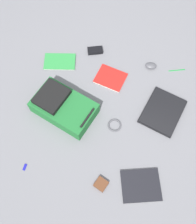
{
  "coord_description": "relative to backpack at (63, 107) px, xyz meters",
  "views": [
    {
      "loc": [
        0.85,
        0.13,
        1.83
      ],
      "look_at": [
        0.04,
        -0.04,
        0.02
      ],
      "focal_mm": 41.68,
      "sensor_mm": 36.0,
      "label": 1
    }
  ],
  "objects": [
    {
      "name": "ground_plane",
      "position": [
        -0.08,
        0.31,
        -0.07
      ],
      "size": [
        3.94,
        3.94,
        0.0
      ],
      "primitive_type": "plane",
      "color": "slate"
    },
    {
      "name": "backpack",
      "position": [
        0.0,
        0.0,
        0.0
      ],
      "size": [
        0.42,
        0.53,
        0.16
      ],
      "color": "#1E662D",
      "rests_on": "ground_plane"
    },
    {
      "name": "laptop",
      "position": [
        -0.15,
        0.75,
        -0.05
      ],
      "size": [
        0.4,
        0.36,
        0.03
      ],
      "color": "black",
      "rests_on": "ground_plane"
    },
    {
      "name": "book_manual",
      "position": [
        -0.43,
        -0.16,
        -0.06
      ],
      "size": [
        0.21,
        0.29,
        0.01
      ],
      "color": "silver",
      "rests_on": "ground_plane"
    },
    {
      "name": "book_blue",
      "position": [
        0.44,
        0.67,
        -0.06
      ],
      "size": [
        0.28,
        0.32,
        0.02
      ],
      "color": "silver",
      "rests_on": "ground_plane"
    },
    {
      "name": "book_comic",
      "position": [
        -0.36,
        0.3,
        -0.06
      ],
      "size": [
        0.24,
        0.27,
        0.02
      ],
      "color": "silver",
      "rests_on": "ground_plane"
    },
    {
      "name": "computer_mouse",
      "position": [
        -0.54,
        0.61,
        -0.05
      ],
      "size": [
        0.08,
        0.1,
        0.04
      ],
      "primitive_type": "ellipsoid",
      "rotation": [
        0.0,
        0.0,
        0.12
      ],
      "color": "#4C4C51",
      "rests_on": "ground_plane"
    },
    {
      "name": "cable_coil",
      "position": [
        0.04,
        0.41,
        -0.06
      ],
      "size": [
        0.1,
        0.1,
        0.01
      ],
      "primitive_type": "torus",
      "color": "#4C4C51",
      "rests_on": "ground_plane"
    },
    {
      "name": "power_brick",
      "position": [
        -0.6,
        0.11,
        -0.05
      ],
      "size": [
        0.11,
        0.14,
        0.03
      ],
      "primitive_type": "cube",
      "rotation": [
        0.0,
        0.0,
        0.33
      ],
      "color": "black",
      "rests_on": "ground_plane"
    },
    {
      "name": "pen_black",
      "position": [
        -0.56,
        0.82,
        -0.07
      ],
      "size": [
        0.05,
        0.13,
        0.01
      ],
      "primitive_type": "cylinder",
      "rotation": [
        1.57,
        0.0,
        0.33
      ],
      "color": "#198C33",
      "rests_on": "ground_plane"
    },
    {
      "name": "earbud_pouch",
      "position": [
        0.49,
        0.4,
        -0.06
      ],
      "size": [
        0.1,
        0.1,
        0.02
      ],
      "primitive_type": "cube",
      "rotation": [
        0.0,
        0.0,
        4.31
      ],
      "color": "#59331E",
      "rests_on": "ground_plane"
    },
    {
      "name": "usb_stick",
      "position": [
        0.49,
        -0.15,
        -0.07
      ],
      "size": [
        0.05,
        0.02,
        0.01
      ],
      "primitive_type": "cube",
      "rotation": [
        0.0,
        0.0,
        1.52
      ],
      "color": "#191999",
      "rests_on": "ground_plane"
    }
  ]
}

